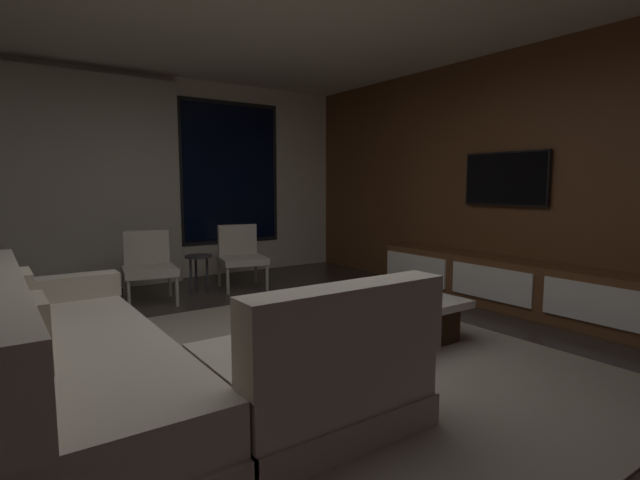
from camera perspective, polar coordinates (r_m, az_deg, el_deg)
name	(u,v)px	position (r m, az deg, el deg)	size (l,w,h in m)	color
floor	(278,368)	(3.52, -4.98, -14.90)	(9.20, 9.20, 0.00)	#332B26
back_wall_with_window	(131,180)	(6.65, -21.49, 6.64)	(6.60, 0.30, 2.70)	beige
media_wall	(533,179)	(5.48, 23.96, 6.69)	(0.12, 7.80, 2.70)	brown
area_rug	(327,361)	(3.62, 0.80, -14.17)	(3.20, 3.80, 0.01)	gray
sectional_couch	(138,367)	(2.91, -20.81, -13.94)	(1.98, 2.50, 0.82)	#A49C8C
coffee_table	(373,317)	(4.09, 6.34, -9.03)	(1.16, 1.16, 0.36)	black
book_stack_on_coffee_table	(397,290)	(4.03, 9.08, -5.91)	(0.29, 0.22, 0.11)	#A0CD41
accent_chair_near_window	(241,253)	(6.08, -9.42, -1.54)	(0.64, 0.66, 0.78)	#B2ADA0
accent_chair_by_curtain	(148,263)	(5.58, -19.71, -2.58)	(0.62, 0.64, 0.78)	#B2ADA0
side_stool	(198,262)	(5.84, -14.25, -2.59)	(0.32, 0.32, 0.46)	#333338
media_console	(507,285)	(5.37, 21.33, -4.97)	(0.46, 3.10, 0.52)	brown
mounted_tv	(505,179)	(5.53, 21.15, 6.81)	(0.05, 0.99, 0.57)	black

